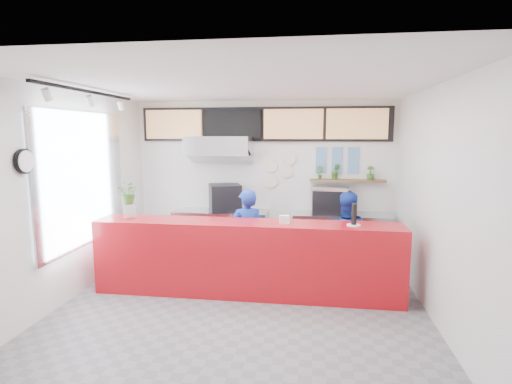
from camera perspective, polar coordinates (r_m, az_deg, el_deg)
The scene contains 45 objects.
floor at distance 5.80m, azimuth -2.02°, elevation -15.84°, with size 5.00×5.00×0.00m, color slate.
ceiling at distance 5.33m, azimuth -2.19°, elevation 15.07°, with size 5.00×5.00×0.00m, color silver.
wall_back at distance 7.81m, azimuth 1.11°, elevation 1.92°, with size 5.00×5.00×0.00m, color white.
wall_left at distance 6.30m, azimuth -25.11°, elevation -0.44°, with size 5.00×5.00×0.00m, color white.
wall_right at distance 5.51m, azimuth 24.45°, elevation -1.56°, with size 5.00×5.00×0.00m, color white.
service_counter at distance 5.97m, azimuth -1.37°, elevation -9.46°, with size 4.50×0.60×1.10m, color #B10C15.
cream_band at distance 7.76m, azimuth 1.12°, elevation 10.01°, with size 5.00×0.02×0.80m, color beige.
prep_bench at distance 7.85m, azimuth -5.02°, elevation -5.88°, with size 1.80×0.60×0.90m, color #B2B5BA.
panini_oven at distance 7.69m, azimuth -4.45°, elevation -0.80°, with size 0.57×0.57×0.51m, color black.
extraction_hood at distance 7.56m, azimuth -5.27°, elevation 6.61°, with size 1.20×0.70×0.35m, color #B2B5BA.
hood_lip at distance 7.57m, azimuth -5.25°, elevation 5.10°, with size 1.20×0.70×0.08m, color #B2B5BA.
right_bench at distance 7.68m, azimuth 12.07°, elevation -6.36°, with size 1.80×0.60×0.90m, color #B2B5BA.
espresso_machine at distance 7.52m, azimuth 10.68°, elevation -1.38°, with size 0.69×0.50×0.45m, color black.
espresso_tray at distance 7.48m, azimuth 10.74°, elevation 0.57°, with size 0.67×0.46×0.06m, color silver.
herb_shelf at distance 7.69m, azimuth 12.95°, elevation 1.60°, with size 1.40×0.18×0.04m, color brown.
menu_board_far_left at distance 8.05m, azimuth -11.61°, elevation 9.43°, with size 1.10×0.10×0.55m, color tan.
menu_board_mid_left at distance 7.74m, azimuth -3.38°, elevation 9.63°, with size 1.10×0.10×0.55m, color black.
menu_board_mid_right at distance 7.60m, azimuth 5.35°, elevation 9.64°, with size 1.10×0.10×0.55m, color tan.
menu_board_far_right at distance 7.63m, azimuth 14.21°, elevation 9.41°, with size 1.10×0.10×0.55m, color tan.
soffit at distance 7.73m, azimuth 1.10°, elevation 9.65°, with size 4.80×0.04×0.65m, color black.
window_pane at distance 6.51m, azimuth -23.57°, elevation 1.69°, with size 0.04×2.20×1.90m, color silver.
window_frame at distance 6.50m, azimuth -23.41°, elevation 1.69°, with size 0.03×2.30×2.00m, color #B2B5BA.
wall_clock_rim at distance 5.49m, azimuth -30.22°, elevation 3.81°, with size 0.30×0.30×0.05m, color black.
wall_clock_face at distance 5.47m, azimuth -29.97°, elevation 3.82°, with size 0.26×0.26×0.02m, color white.
track_rail at distance 6.05m, azimuth -22.71°, elevation 13.07°, with size 0.05×2.40×0.04m, color black.
dec_plate_a at distance 7.74m, azimuth 2.19°, elevation 3.72°, with size 0.24×0.24×0.03m, color silver.
dec_plate_b at distance 7.73m, azimuth 4.40°, elevation 2.94°, with size 0.24×0.24×0.03m, color silver.
dec_plate_c at distance 7.77m, azimuth 2.18°, elevation 1.51°, with size 0.24×0.24×0.03m, color silver.
dec_plate_d at distance 7.70m, azimuth 4.80°, elevation 4.79°, with size 0.24×0.24×0.03m, color silver.
photo_frame_a at distance 7.70m, azimuth 9.29°, elevation 5.45°, with size 0.20×0.02×0.25m, color #598CBF.
photo_frame_b at distance 7.71m, azimuth 11.53°, elevation 5.40°, with size 0.20×0.02×0.25m, color #598CBF.
photo_frame_c at distance 7.74m, azimuth 13.76°, elevation 5.33°, with size 0.20×0.02×0.25m, color #598CBF.
photo_frame_d at distance 7.72m, azimuth 9.25°, elevation 3.60°, with size 0.20×0.02×0.25m, color #598CBF.
photo_frame_e at distance 7.73m, azimuth 11.48°, elevation 3.55°, with size 0.20×0.02×0.25m, color #598CBF.
photo_frame_f at distance 7.75m, azimuth 13.69°, elevation 3.49°, with size 0.20×0.02×0.25m, color #598CBF.
staff_center at distance 6.40m, azimuth -1.32°, elevation -6.32°, with size 0.55×0.36×1.51m, color #16339A.
staff_right at distance 6.38m, azimuth 12.55°, elevation -6.63°, with size 0.73×0.57×1.49m, color #16339A.
herb_a at distance 7.64m, azimuth 9.07°, elevation 2.82°, with size 0.14×0.10×0.26m, color #3C7027.
herb_b at distance 7.65m, azimuth 11.30°, elevation 2.90°, with size 0.16×0.13×0.30m, color #3C7027.
herb_d at distance 7.72m, azimuth 16.02°, elevation 2.63°, with size 0.15×0.13×0.26m, color #3C7027.
glass_vase at distance 6.33m, azimuth -17.57°, elevation -2.65°, with size 0.18×0.18×0.22m, color white.
basil_vase at distance 6.29m, azimuth -17.68°, elevation -0.14°, with size 0.31×0.27×0.34m, color #3C7027.
napkin_holder at distance 5.72m, azimuth 4.10°, elevation -3.94°, with size 0.14×0.09×0.12m, color white.
white_plate at distance 5.77m, azimuth 13.78°, elevation -4.61°, with size 0.19×0.19×0.01m, color white.
pepper_mill at distance 5.73m, azimuth 13.84°, elevation -3.10°, with size 0.07×0.07×0.29m, color black.
Camera 1 is at (0.93, -5.21, 2.38)m, focal length 28.00 mm.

